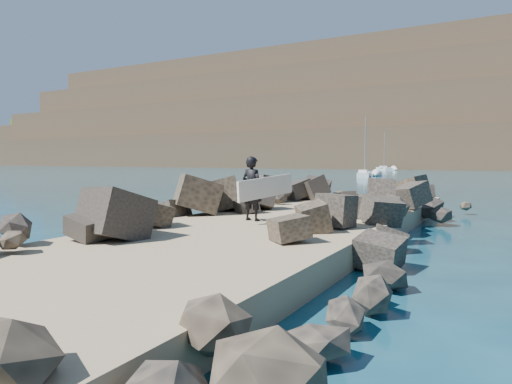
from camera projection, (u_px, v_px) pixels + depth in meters
ground at (273, 242)px, 12.98m from camera, size 800.00×800.00×0.00m
jetty at (236, 243)px, 11.22m from camera, size 6.00×26.00×0.60m
riprap_left at (159, 224)px, 13.06m from camera, size 2.60×22.00×1.00m
riprap_right at (358, 242)px, 10.22m from camera, size 2.60×22.00×1.00m
surfboard_resting at (237, 196)px, 16.47m from camera, size 0.91×2.59×0.08m
surfer_with_board at (254, 188)px, 13.00m from camera, size 1.10×2.25×1.85m
sailboat_e at (384, 169)px, 95.02m from camera, size 4.67×6.40×8.02m
sailboat_a at (364, 174)px, 60.18m from camera, size 2.80×6.83×8.08m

